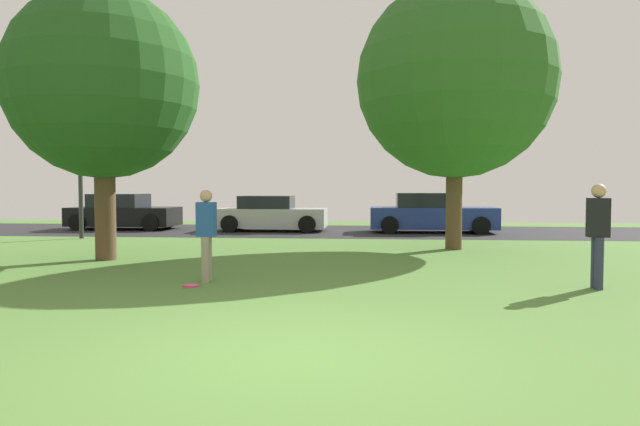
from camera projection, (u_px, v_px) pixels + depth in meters
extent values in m
plane|color=#547F38|center=(285.00, 355.00, 5.68)|extent=(44.00, 44.00, 0.00)
cube|color=#28282B|center=(349.00, 231.00, 21.60)|extent=(44.00, 6.40, 0.01)
cylinder|color=brown|center=(105.00, 207.00, 13.10)|extent=(0.47, 0.47, 2.43)
sphere|color=#23511E|center=(103.00, 84.00, 12.97)|extent=(4.33, 4.33, 4.33)
cylinder|color=brown|center=(454.00, 199.00, 15.31)|extent=(0.44, 0.44, 2.70)
sphere|color=#2D6023|center=(455.00, 80.00, 15.16)|extent=(5.26, 5.26, 5.26)
cylinder|color=gray|center=(208.00, 259.00, 10.15)|extent=(0.14, 0.14, 0.81)
cylinder|color=gray|center=(205.00, 260.00, 9.99)|extent=(0.14, 0.14, 0.81)
cube|color=#23519E|center=(206.00, 219.00, 10.04)|extent=(0.32, 0.23, 0.61)
sphere|color=tan|center=(206.00, 196.00, 10.02)|extent=(0.22, 0.22, 0.22)
cylinder|color=#2D334C|center=(599.00, 264.00, 9.28)|extent=(0.14, 0.14, 0.86)
cylinder|color=#2D334C|center=(595.00, 262.00, 9.44)|extent=(0.14, 0.14, 0.86)
cube|color=black|center=(598.00, 218.00, 9.32)|extent=(0.32, 0.23, 0.64)
sphere|color=tan|center=(599.00, 191.00, 9.30)|extent=(0.23, 0.23, 0.23)
cylinder|color=#EA2D6B|center=(191.00, 286.00, 9.61)|extent=(0.27, 0.27, 0.03)
cube|color=black|center=(124.00, 216.00, 22.63)|extent=(4.15, 1.88, 0.73)
cube|color=black|center=(119.00, 201.00, 22.62)|extent=(1.99, 1.65, 0.53)
cylinder|color=black|center=(168.00, 220.00, 23.44)|extent=(0.64, 0.22, 0.64)
cylinder|color=black|center=(151.00, 223.00, 21.57)|extent=(0.64, 0.22, 0.64)
cylinder|color=black|center=(101.00, 220.00, 23.70)|extent=(0.64, 0.22, 0.64)
cylinder|color=black|center=(77.00, 222.00, 21.84)|extent=(0.64, 0.22, 0.64)
cube|color=#B7B7BC|center=(272.00, 218.00, 21.70)|extent=(4.12, 1.73, 0.72)
cube|color=black|center=(267.00, 202.00, 21.69)|extent=(1.98, 1.52, 0.48)
cylinder|color=black|center=(312.00, 221.00, 22.43)|extent=(0.64, 0.22, 0.64)
cylinder|color=black|center=(307.00, 224.00, 20.71)|extent=(0.64, 0.22, 0.64)
cylinder|color=black|center=(240.00, 221.00, 22.69)|extent=(0.64, 0.22, 0.64)
cylinder|color=black|center=(230.00, 224.00, 20.98)|extent=(0.64, 0.22, 0.64)
cube|color=#233893|center=(433.00, 218.00, 21.00)|extent=(4.58, 1.73, 0.78)
cube|color=black|center=(426.00, 200.00, 20.99)|extent=(2.20, 1.52, 0.53)
cylinder|color=black|center=(473.00, 223.00, 21.73)|extent=(0.64, 0.22, 0.64)
cylinder|color=black|center=(481.00, 226.00, 20.01)|extent=(0.64, 0.22, 0.64)
cylinder|color=black|center=(388.00, 222.00, 22.02)|extent=(0.64, 0.22, 0.64)
cylinder|color=black|center=(390.00, 225.00, 20.30)|extent=(0.64, 0.22, 0.64)
cylinder|color=#2D2D33|center=(80.00, 170.00, 18.50)|extent=(0.14, 0.14, 4.50)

